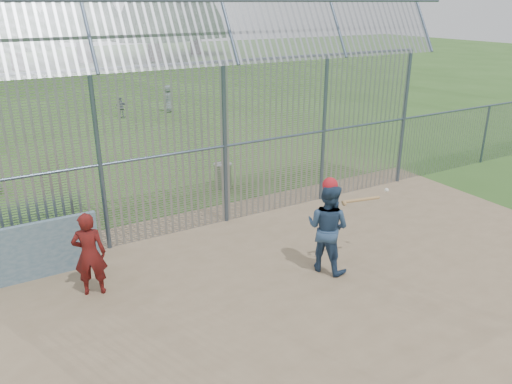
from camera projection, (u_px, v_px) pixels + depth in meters
ground at (306, 283)px, 9.99m from camera, size 120.00×120.00×0.00m
dirt_infield at (321, 295)px, 9.58m from camera, size 14.00×10.00×0.02m
dugout_wall at (34, 251)px, 9.95m from camera, size 2.50×0.12×1.20m
batter at (328, 228)px, 10.16m from camera, size 1.05×1.14×1.90m
onlooker at (89, 254)px, 9.34m from camera, size 0.70×0.57×1.67m
bg_kid_standing at (168, 98)px, 25.30m from camera, size 0.79×0.78×1.37m
bg_kid_seated at (121, 108)px, 24.04m from camera, size 0.62×0.47×0.99m
batting_gear at (335, 187)px, 9.88m from camera, size 1.61×0.42×0.60m
trash_can at (223, 175)px, 15.03m from camera, size 0.56×0.56×0.82m
backstop_fence at (289, 123)px, 12.77m from camera, size 20.09×0.81×5.30m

